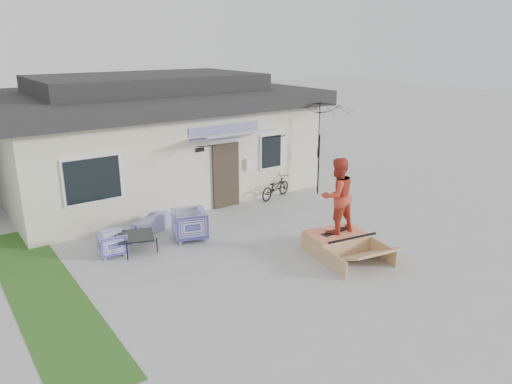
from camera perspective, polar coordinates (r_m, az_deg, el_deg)
ground at (r=11.92m, az=3.86°, el=-8.36°), size 90.00×90.00×0.00m
grass_strip at (r=11.63m, az=-23.76°, el=-10.60°), size 1.40×8.00×0.01m
house at (r=17.95m, az=-12.38°, el=6.64°), size 10.80×8.49×4.10m
loveseat at (r=13.95m, az=-12.96°, el=-3.37°), size 1.76×1.16×0.67m
armchair_left at (r=12.75m, az=-16.57°, el=-5.67°), size 0.67×0.71×0.67m
armchair_right at (r=13.27m, az=-7.85°, el=-3.63°), size 1.04×1.07×0.89m
coffee_table at (r=12.84m, az=-13.91°, el=-5.85°), size 1.12×1.12×0.43m
bicycle at (r=16.51m, az=2.29°, el=0.87°), size 1.57×0.92×0.95m
patio_umbrella at (r=16.82m, az=7.46°, el=5.52°), size 2.54×2.41×2.20m
skate_ramp at (r=12.65m, az=9.39°, el=-5.79°), size 1.75×2.15×0.49m
skateboard at (r=12.58m, az=9.32°, el=-4.58°), size 0.88×0.28×0.05m
skater at (r=12.25m, az=9.55°, el=-0.26°), size 0.99×0.79×1.94m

